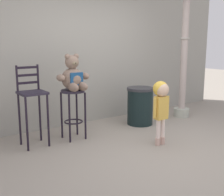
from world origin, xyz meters
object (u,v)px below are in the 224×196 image
(child_walking, at_px, (161,99))
(trash_bin, at_px, (140,106))
(teddy_bear, at_px, (73,77))
(bar_stool_with_teddy, at_px, (73,104))
(bar_chair_empty, at_px, (32,99))
(lamppost, at_px, (184,64))

(child_walking, height_order, trash_bin, child_walking)
(teddy_bear, bearing_deg, bar_stool_with_teddy, 90.00)
(child_walking, distance_m, bar_chair_empty, 1.94)
(teddy_bear, relative_size, lamppost, 0.20)
(trash_bin, distance_m, lamppost, 1.34)
(teddy_bear, distance_m, lamppost, 2.55)
(bar_stool_with_teddy, height_order, lamppost, lamppost)
(child_walking, distance_m, trash_bin, 1.20)
(bar_stool_with_teddy, distance_m, teddy_bear, 0.45)
(bar_chair_empty, bearing_deg, lamppost, -2.56)
(teddy_bear, xyz_separation_m, trash_bin, (1.44, 0.04, -0.66))
(bar_stool_with_teddy, xyz_separation_m, teddy_bear, (0.00, -0.03, 0.45))
(teddy_bear, height_order, lamppost, lamppost)
(child_walking, bearing_deg, trash_bin, -61.20)
(child_walking, xyz_separation_m, lamppost, (1.60, 0.96, 0.40))
(child_walking, height_order, lamppost, lamppost)
(bar_stool_with_teddy, height_order, bar_chair_empty, bar_chair_empty)
(bar_stool_with_teddy, bearing_deg, bar_chair_empty, 173.07)
(trash_bin, bearing_deg, bar_stool_with_teddy, -179.55)
(child_walking, relative_size, bar_chair_empty, 0.81)
(trash_bin, bearing_deg, lamppost, -3.91)
(trash_bin, relative_size, bar_chair_empty, 0.58)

